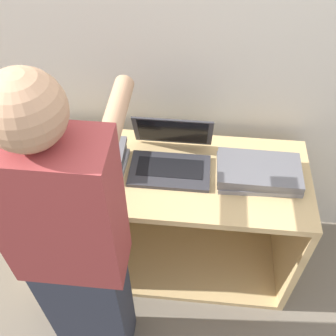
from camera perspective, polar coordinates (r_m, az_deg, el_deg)
The scene contains 7 objects.
ground_plane at distance 2.38m, azimuth -0.49°, elevation -18.55°, with size 12.00×12.00×0.00m, color #756B5B.
wall_back at distance 1.89m, azimuth 1.45°, elevation 16.55°, with size 8.00×0.05×2.40m.
cart at distance 2.21m, azimuth 0.40°, elevation -6.02°, with size 1.33×0.55×0.79m.
laptop_open at distance 1.85m, azimuth 0.40°, elevation 1.52°, with size 0.38×0.30×0.23m.
laptop_stack_left at distance 1.89m, azimuth -12.14°, elevation 1.39°, with size 0.40×0.24×0.11m.
laptop_stack_right at distance 1.85m, azimuth 13.02°, elevation -0.62°, with size 0.39×0.24×0.08m.
person at distance 1.58m, azimuth -13.25°, elevation -12.28°, with size 0.40×0.53×1.66m.
Camera 1 is at (0.11, -0.95, 2.17)m, focal length 42.00 mm.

